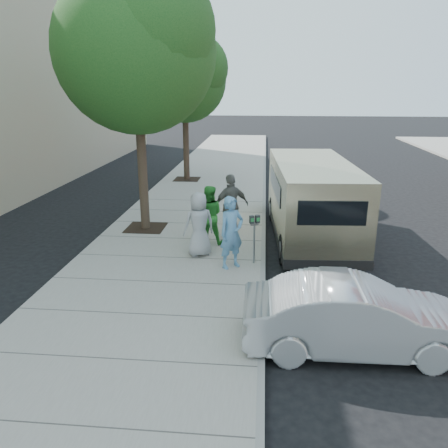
{
  "coord_description": "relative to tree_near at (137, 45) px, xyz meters",
  "views": [
    {
      "loc": [
        1.39,
        -10.52,
        4.46
      ],
      "look_at": [
        0.42,
        0.04,
        1.1
      ],
      "focal_mm": 35.0,
      "sensor_mm": 36.0,
      "label": 1
    }
  ],
  "objects": [
    {
      "name": "curb_face",
      "position": [
        3.69,
        -2.4,
        -5.47
      ],
      "size": [
        0.12,
        60.0,
        0.16
      ],
      "primitive_type": "cube",
      "color": "gray",
      "rests_on": "ground"
    },
    {
      "name": "sedan",
      "position": [
        5.31,
        -6.03,
        -4.9
      ],
      "size": [
        3.95,
        1.45,
        1.29
      ],
      "primitive_type": "imported",
      "rotation": [
        0.0,
        0.0,
        1.59
      ],
      "color": "#B2B5BA",
      "rests_on": "ground"
    },
    {
      "name": "person_green_shirt",
      "position": [
        2.14,
        -1.25,
        -4.55
      ],
      "size": [
        0.88,
        0.72,
        1.69
      ],
      "primitive_type": "imported",
      "rotation": [
        0.0,
        0.0,
        3.24
      ],
      "color": "green",
      "rests_on": "sidewalk"
    },
    {
      "name": "person_striped_polo",
      "position": [
        2.72,
        -0.55,
        -4.45
      ],
      "size": [
        1.19,
        0.94,
        1.88
      ],
      "primitive_type": "imported",
      "rotation": [
        0.0,
        0.0,
        3.65
      ],
      "color": "slate",
      "rests_on": "sidewalk"
    },
    {
      "name": "ground",
      "position": [
        2.25,
        -2.4,
        -5.55
      ],
      "size": [
        120.0,
        120.0,
        0.0
      ],
      "primitive_type": "plane",
      "color": "black",
      "rests_on": "ground"
    },
    {
      "name": "parking_meter",
      "position": [
        3.45,
        -2.58,
        -4.48
      ],
      "size": [
        0.27,
        0.18,
        1.26
      ],
      "rotation": [
        0.0,
        0.0,
        0.4
      ],
      "color": "gray",
      "rests_on": "sidewalk"
    },
    {
      "name": "van",
      "position": [
        5.08,
        -0.05,
        -4.3
      ],
      "size": [
        2.46,
        6.43,
        2.35
      ],
      "rotation": [
        0.0,
        0.0,
        0.06
      ],
      "color": "beige",
      "rests_on": "ground"
    },
    {
      "name": "tree_near",
      "position": [
        0.0,
        0.0,
        0.0
      ],
      "size": [
        4.62,
        4.6,
        7.53
      ],
      "color": "black",
      "rests_on": "sidewalk"
    },
    {
      "name": "person_gray_shirt",
      "position": [
        2.0,
        -2.16,
        -4.54
      ],
      "size": [
        0.99,
        0.87,
        1.72
      ],
      "primitive_type": "imported",
      "rotation": [
        0.0,
        0.0,
        3.61
      ],
      "color": "#A4A4A6",
      "rests_on": "sidewalk"
    },
    {
      "name": "sidewalk",
      "position": [
        1.25,
        -2.4,
        -5.47
      ],
      "size": [
        5.0,
        60.0,
        0.15
      ],
      "primitive_type": "cube",
      "color": "gray",
      "rests_on": "ground"
    },
    {
      "name": "tree_far",
      "position": [
        -0.0,
        7.6,
        -0.66
      ],
      "size": [
        3.92,
        3.8,
        6.49
      ],
      "color": "black",
      "rests_on": "sidewalk"
    },
    {
      "name": "person_officer",
      "position": [
        2.91,
        -2.88,
        -4.5
      ],
      "size": [
        0.78,
        0.74,
        1.8
      ],
      "primitive_type": "imported",
      "rotation": [
        0.0,
        0.0,
        0.65
      ],
      "color": "#5A94C1",
      "rests_on": "sidewalk"
    }
  ]
}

